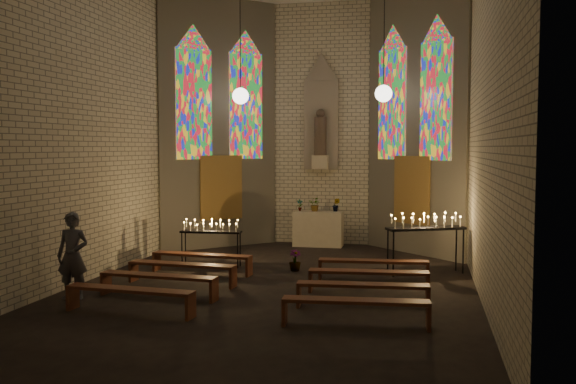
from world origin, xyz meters
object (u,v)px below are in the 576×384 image
Objects in this scene: votive_stand_right at (426,224)px; visitor at (73,256)px; votive_stand_left at (211,228)px; aisle_flower_pot at (295,260)px; altar at (318,229)px.

visitor reaches higher than votive_stand_right.
visitor reaches higher than votive_stand_left.
visitor is (-3.52, -3.51, 0.57)m from aisle_flower_pot.
visitor is (-6.44, -3.81, -0.31)m from votive_stand_right.
votive_stand_right reaches higher than votive_stand_left.
visitor is at bearing -173.95° from votive_stand_right.
votive_stand_left reaches higher than aisle_flower_pot.
visitor is (-1.46, -3.64, -0.10)m from votive_stand_left.
votive_stand_left is 4.99m from votive_stand_right.
altar is 0.86× the size of visitor.
altar is 8.06m from visitor.
votive_stand_left is at bearing 62.40° from visitor.
aisle_flower_pot is 0.33× the size of votive_stand_left.
aisle_flower_pot is at bearing -6.78° from votive_stand_left.
votive_stand_left is at bearing -118.54° from altar.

